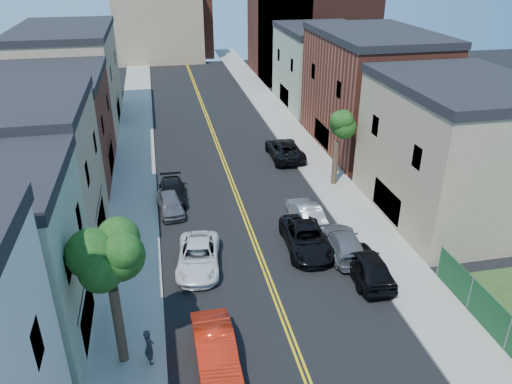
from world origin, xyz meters
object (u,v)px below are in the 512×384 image
black_car_right (366,264)px  dark_car_right_far (285,149)px  silver_car_right (306,213)px  pedestrian_left (149,346)px  white_pickup (198,257)px  black_car_left (172,192)px  grey_car_right (344,243)px  red_sedan (216,352)px  black_suv_lane (306,238)px  grey_car_left (170,203)px

black_car_right → dark_car_right_far: size_ratio=0.86×
silver_car_right → dark_car_right_far: 11.75m
pedestrian_left → white_pickup: bearing=-37.5°
black_car_left → dark_car_right_far: dark_car_right_far is taller
pedestrian_left → grey_car_right: bearing=-75.3°
red_sedan → pedestrian_left: bearing=165.5°
red_sedan → black_suv_lane: red_sedan is taller
black_car_left → white_pickup: bearing=-82.5°
red_sedan → black_car_left: size_ratio=1.08×
grey_car_right → black_car_right: black_car_right is taller
white_pickup → black_car_right: (9.30, -2.92, 0.13)m
grey_car_right → pedestrian_left: (-11.85, -6.92, 0.32)m
black_car_right → black_suv_lane: (-2.50, 3.55, -0.08)m
black_car_right → silver_car_right: bearing=-76.3°
black_car_right → grey_car_left: bearing=-42.7°
dark_car_right_far → black_suv_lane: size_ratio=1.05×
white_pickup → dark_car_right_far: bearing=66.9°
red_sedan → pedestrian_left: (-2.90, 0.69, 0.22)m
red_sedan → grey_car_left: 15.22m
silver_car_right → dark_car_right_far: dark_car_right_far is taller
black_suv_lane → pedestrian_left: bearing=-138.2°
grey_car_left → silver_car_right: bearing=-26.3°
silver_car_right → dark_car_right_far: size_ratio=0.76×
red_sedan → black_car_right: size_ratio=1.01×
black_suv_lane → pedestrian_left: (-9.70, -7.84, 0.28)m
red_sedan → silver_car_right: (7.78, 11.78, -0.10)m
silver_car_right → red_sedan: bearing=53.2°
black_car_left → black_car_right: bearing=-48.3°
red_sedan → black_suv_lane: size_ratio=0.91×
black_car_right → pedestrian_left: pedestrian_left is taller
grey_car_left → dark_car_right_far: size_ratio=0.70×
dark_car_right_far → black_suv_lane: bearing=80.8°
white_pickup → black_car_right: 9.75m
white_pickup → grey_car_right: 8.96m
black_car_right → black_car_left: bearing=-47.9°
white_pickup → dark_car_right_far: 18.11m
white_pickup → black_suv_lane: bearing=13.1°
grey_car_left → silver_car_right: (9.07, -3.39, 0.03)m
dark_car_right_far → black_suv_lane: dark_car_right_far is taller
red_sedan → black_car_right: 10.55m
silver_car_right → black_suv_lane: size_ratio=0.80×
grey_car_left → dark_car_right_far: 13.44m
silver_car_right → black_car_right: bearing=99.2°
pedestrian_left → black_suv_lane: bearing=-66.6°
black_car_left → pedestrian_left: bearing=-95.7°
black_suv_lane → white_pickup: bearing=-171.9°
grey_car_right → silver_car_right: (-1.17, 4.18, 0.00)m
grey_car_right → dark_car_right_far: size_ratio=0.86×
silver_car_right → grey_car_right: bearing=102.3°
grey_car_right → black_car_right: 2.65m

